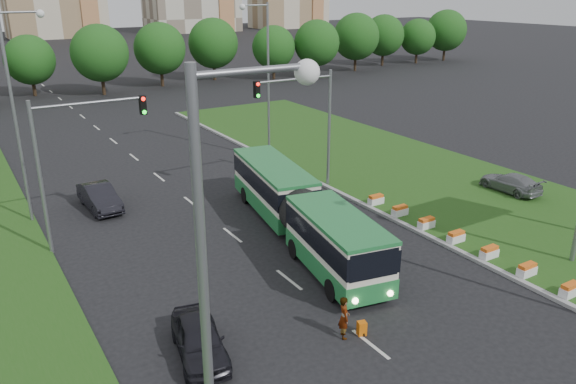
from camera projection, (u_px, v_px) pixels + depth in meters
ground at (340, 264)px, 28.06m from camera, size 360.00×360.00×0.00m
grass_median at (417, 176)px, 40.85m from camera, size 14.00×60.00×0.15m
median_kerb at (341, 194)px, 37.41m from camera, size 0.30×60.00×0.18m
lane_markings at (150, 170)px, 42.55m from camera, size 0.20×100.00×0.01m
flower_planters at (456, 237)px, 30.10m from camera, size 1.10×13.70×0.60m
traffic_mast_median at (309, 113)px, 36.57m from camera, size 5.76×0.32×8.00m
traffic_mast_left at (71, 149)px, 28.28m from camera, size 5.76×0.32×8.00m
street_lamps at (198, 116)px, 32.50m from camera, size 36.00×60.00×12.00m
tree_line at (155, 55)px, 75.37m from camera, size 120.00×8.00×9.00m
articulated_bus at (297, 210)px, 30.47m from camera, size 2.55×16.35×2.69m
car_left_near at (199, 339)px, 20.90m from camera, size 2.51×4.47×1.44m
car_left_far at (99, 197)px, 34.88m from camera, size 1.86×4.72×1.53m
car_median at (510, 182)px, 37.46m from camera, size 1.75×4.29×1.24m
pedestrian at (344, 317)px, 21.94m from camera, size 0.66×0.77×1.79m
shopping_trolley at (362, 328)px, 22.28m from camera, size 0.34×0.36×0.59m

